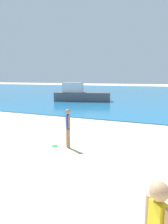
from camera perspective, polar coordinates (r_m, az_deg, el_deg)
name	(u,v)px	position (r m, az deg, el deg)	size (l,w,h in m)	color
water	(154,92)	(43.27, 18.56, 5.13)	(160.00, 60.00, 0.06)	#1E6B9E
person_standing	(68,126)	(8.35, -4.39, -3.80)	(0.30, 0.26, 1.58)	#936B4C
frisbee	(55,146)	(8.79, -7.97, -9.19)	(0.23, 0.23, 0.03)	green
boat_near	(80,95)	(25.00, -0.97, 4.76)	(6.80, 3.68, 2.21)	#4C4C51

